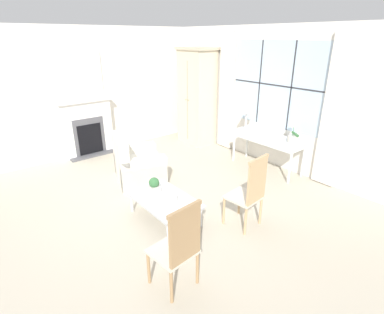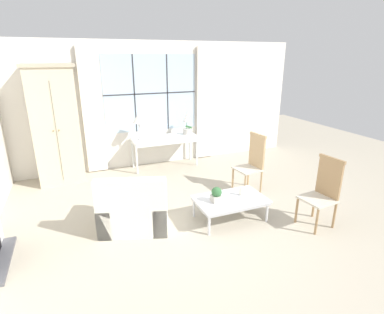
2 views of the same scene
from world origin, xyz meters
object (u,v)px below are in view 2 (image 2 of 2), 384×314
Objects in this scene: side_chair_wooden at (253,160)px; accent_chair_wooden at (323,189)px; table_lamp at (139,119)px; pillar_candle at (241,192)px; potted_orchid at (187,126)px; coffee_table at (230,201)px; armchair_upholstered at (134,209)px; potted_plant_small at (217,194)px; console_table at (164,140)px; armoire at (56,125)px.

side_chair_wooden is 1.49m from accent_chair_wooden.
table_lamp is 2.91m from pillar_candle.
table_lamp reaches higher than accent_chair_wooden.
coffee_table is (-0.31, -2.70, -0.59)m from potted_orchid.
potted_orchid reaches higher than armchair_upholstered.
potted_plant_small is at bearing -173.40° from pillar_candle.
table_lamp is 2.82m from potted_plant_small.
accent_chair_wooden reaches higher than coffee_table.
table_lamp is 2.91m from coffee_table.
console_table is 0.79m from table_lamp.
side_chair_wooden is at bearing -58.27° from console_table.
armoire is 3.88m from side_chair_wooden.
armoire is at bearing 132.54° from coffee_table.
armoire is at bearing -179.21° from console_table.
console_table is at bearing 99.65° from pillar_candle.
accent_chair_wooden is 4.50× the size of potted_plant_small.
pillar_candle is (-0.71, -0.78, -0.18)m from side_chair_wooden.
potted_plant_small is at bearing -17.19° from armchair_upholstered.
potted_plant_small is at bearing 157.01° from accent_chair_wooden.
table_lamp reaches higher than pillar_candle.
console_table is 2.70m from pillar_candle.
side_chair_wooden is at bearing 101.61° from accent_chair_wooden.
console_table is 3.01× the size of potted_orchid.
coffee_table is at bearing -138.15° from side_chair_wooden.
potted_plant_small reaches higher than coffee_table.
armchair_upholstered is (-1.20, -2.34, -0.35)m from console_table.
armoire is 9.87× the size of potted_plant_small.
armchair_upholstered is at bearing 159.55° from accent_chair_wooden.
armchair_upholstered is (-1.75, -2.34, -0.62)m from potted_orchid.
potted_orchid is at bearing 53.26° from armchair_upholstered.
table_lamp is (-0.57, -0.04, 0.55)m from console_table.
armoire is at bearing 135.42° from pillar_candle.
accent_chair_wooden is at bearing -41.98° from armoire.
side_chair_wooden reaches higher than pillar_candle.
potted_orchid reaches higher than potted_plant_small.
armchair_upholstered is 1.07× the size of side_chair_wooden.
side_chair_wooden reaches higher than armchair_upholstered.
accent_chair_wooden is at bearing -58.34° from table_lamp.
pillar_candle is at bearing 6.60° from potted_plant_small.
side_chair_wooden is at bearing 47.88° from pillar_candle.
console_table reaches higher than potted_plant_small.
pillar_candle is (0.21, 0.04, 0.10)m from coffee_table.
accent_chair_wooden is at bearing -78.39° from side_chair_wooden.
potted_orchid is 2.99m from armchair_upholstered.
table_lamp is 0.55× the size of accent_chair_wooden.
side_chair_wooden is 1.01× the size of coffee_table.
armoire is 2.14× the size of coffee_table.
accent_chair_wooden reaches higher than potted_plant_small.
potted_orchid reaches higher than side_chair_wooden.
table_lamp reaches higher than coffee_table.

